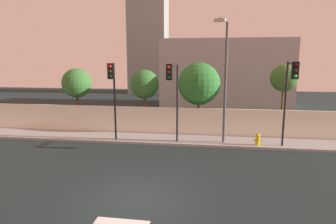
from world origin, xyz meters
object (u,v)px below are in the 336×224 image
at_px(roadside_tree_rightmost, 284,79).
at_px(traffic_light_center, 290,86).
at_px(traffic_light_right, 113,85).
at_px(roadside_tree_midleft, 145,84).
at_px(street_lamp_curbside, 225,74).
at_px(roadside_tree_leftmost, 77,83).
at_px(fire_hydrant, 258,139).
at_px(roadside_tree_midright, 199,84).
at_px(traffic_light_left, 173,86).

bearing_deg(roadside_tree_rightmost, traffic_light_center, -98.35).
distance_m(traffic_light_right, roadside_tree_midleft, 3.84).
bearing_deg(roadside_tree_midleft, traffic_light_right, -106.99).
bearing_deg(street_lamp_curbside, roadside_tree_leftmost, 164.33).
relative_size(traffic_light_right, roadside_tree_rightmost, 0.99).
bearing_deg(roadside_tree_leftmost, fire_hydrant, -13.76).
relative_size(street_lamp_curbside, roadside_tree_rightmost, 1.48).
bearing_deg(roadside_tree_midleft, roadside_tree_leftmost, 180.00).
height_order(traffic_light_center, roadside_tree_rightmost, traffic_light_center).
relative_size(street_lamp_curbside, roadside_tree_midright, 1.44).
distance_m(street_lamp_curbside, roadside_tree_rightmost, 5.05).
bearing_deg(traffic_light_right, roadside_tree_leftmost, 137.59).
xyz_separation_m(traffic_light_center, roadside_tree_midright, (-5.10, 3.71, -0.24)).
relative_size(fire_hydrant, roadside_tree_midright, 0.15).
height_order(roadside_tree_midleft, roadside_tree_rightmost, roadside_tree_rightmost).
distance_m(traffic_light_right, roadside_tree_rightmost, 11.27).
distance_m(roadside_tree_midleft, roadside_tree_midright, 3.88).
distance_m(traffic_light_left, roadside_tree_midleft, 4.43).
bearing_deg(traffic_light_center, traffic_light_left, 179.30).
xyz_separation_m(traffic_light_right, roadside_tree_leftmost, (-4.02, 3.67, -0.24)).
height_order(traffic_light_left, traffic_light_center, traffic_light_center).
bearing_deg(roadside_tree_rightmost, traffic_light_right, -160.99).
bearing_deg(traffic_light_right, roadside_tree_midleft, 73.01).
bearing_deg(traffic_light_center, roadside_tree_leftmost, 165.27).
relative_size(traffic_light_center, roadside_tree_rightmost, 1.01).
bearing_deg(traffic_light_center, fire_hydrant, 157.18).
distance_m(fire_hydrant, roadside_tree_leftmost, 13.36).
bearing_deg(roadside_tree_rightmost, roadside_tree_leftmost, 180.00).
bearing_deg(roadside_tree_leftmost, traffic_light_center, -14.73).
height_order(traffic_light_center, fire_hydrant, traffic_light_center).
relative_size(traffic_light_left, roadside_tree_midright, 0.96).
bearing_deg(street_lamp_curbside, traffic_light_center, -11.85).
distance_m(roadside_tree_leftmost, roadside_tree_rightmost, 14.67).
distance_m(traffic_light_right, fire_hydrant, 9.22).
bearing_deg(roadside_tree_rightmost, traffic_light_left, -152.57).
bearing_deg(roadside_tree_leftmost, street_lamp_curbside, -15.67).
bearing_deg(roadside_tree_rightmost, fire_hydrant, -122.86).
relative_size(traffic_light_left, roadside_tree_rightmost, 0.99).
relative_size(traffic_light_left, fire_hydrant, 6.62).
bearing_deg(fire_hydrant, traffic_light_left, -173.90).
bearing_deg(roadside_tree_midright, roadside_tree_leftmost, 180.00).
bearing_deg(roadside_tree_leftmost, traffic_light_right, -42.41).
height_order(street_lamp_curbside, roadside_tree_rightmost, street_lamp_curbside).
xyz_separation_m(traffic_light_center, roadside_tree_leftmost, (-14.12, 3.71, -0.31)).
height_order(traffic_light_right, fire_hydrant, traffic_light_right).
height_order(traffic_light_right, roadside_tree_rightmost, traffic_light_right).
distance_m(street_lamp_curbside, fire_hydrant, 4.35).
xyz_separation_m(traffic_light_right, roadside_tree_rightmost, (10.65, 3.67, 0.25)).
height_order(traffic_light_center, street_lamp_curbside, street_lamp_curbside).
relative_size(fire_hydrant, roadside_tree_midleft, 0.16).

